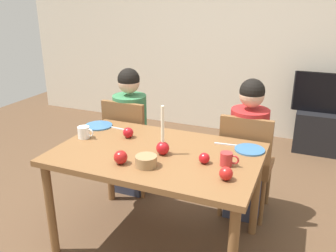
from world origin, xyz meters
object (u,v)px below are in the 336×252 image
person_left_child (131,133)px  plate_right (250,150)px  plate_left (99,126)px  chair_right (246,160)px  mug_right (227,159)px  chair_left (129,140)px  tv (329,93)px  mug_left (84,132)px  candle_centerpiece (163,145)px  apple_near_candle (226,174)px  apple_by_right_mug (121,157)px  apple_far_edge (204,158)px  dining_table (157,163)px  bowl_walnuts (146,161)px  apple_by_left_plate (128,133)px  person_right_child (247,152)px  tv_stand (323,132)px

person_left_child → plate_right: size_ratio=5.66×
person_left_child → plate_right: person_left_child is taller
plate_left → chair_right: bearing=16.1°
mug_right → chair_left: bearing=149.0°
plate_left → mug_right: mug_right is taller
person_left_child → tv: 2.36m
person_left_child → mug_left: (-0.05, -0.62, 0.23)m
candle_centerpiece → apple_near_candle: bearing=-20.9°
person_left_child → apple_near_candle: size_ratio=14.43×
apple_by_right_mug → apple_far_edge: 0.53m
dining_table → chair_right: size_ratio=1.56×
plate_left → apple_near_candle: bearing=-22.1°
mug_left → apple_near_candle: size_ratio=1.61×
chair_right → person_left_child: size_ratio=0.77×
mug_left → apple_far_edge: mug_left is taller
mug_left → bowl_walnuts: size_ratio=0.95×
dining_table → apple_by_left_plate: apple_by_left_plate is taller
tv → person_right_child: bearing=-110.0°
chair_right → mug_left: (-1.12, -0.59, 0.28)m
chair_right → plate_left: bearing=-163.9°
dining_table → bowl_walnuts: size_ratio=10.16×
apple_near_candle → apple_far_edge: 0.24m
candle_centerpiece → apple_by_right_mug: candle_centerpiece is taller
tv_stand → tv: tv is taller
person_right_child → mug_left: (-1.12, -0.62, 0.23)m
apple_by_right_mug → apple_by_left_plate: bearing=112.6°
apple_by_right_mug → apple_near_candle: bearing=4.3°
chair_left → candle_centerpiece: candle_centerpiece is taller
candle_centerpiece → bowl_walnuts: size_ratio=2.48×
apple_near_candle → apple_by_right_mug: size_ratio=0.91×
plate_right → mug_left: 1.22m
chair_right → mug_right: (-0.02, -0.63, 0.28)m
apple_near_candle → apple_by_left_plate: apple_near_candle is taller
person_left_child → tv_stand: bearing=44.8°
person_left_child → apple_by_left_plate: 0.59m
apple_near_candle → apple_by_left_plate: size_ratio=1.02×
plate_left → bowl_walnuts: 0.84m
tv → plate_left: bearing=-131.0°
person_left_child → dining_table: bearing=-49.1°
person_left_child → mug_left: bearing=-94.7°
dining_table → person_right_child: bearing=51.4°
chair_left → apple_far_edge: size_ratio=12.69×
plate_right → apple_by_right_mug: size_ratio=2.33×
tv_stand → plate_left: bearing=-131.0°
plate_left → chair_left: bearing=74.3°
apple_by_left_plate → mug_right: bearing=-12.4°
bowl_walnuts → apple_by_right_mug: apple_by_right_mug is taller
person_right_child → chair_left: bearing=-178.3°
chair_right → bowl_walnuts: (-0.48, -0.83, 0.27)m
person_left_child → apple_by_right_mug: 1.01m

